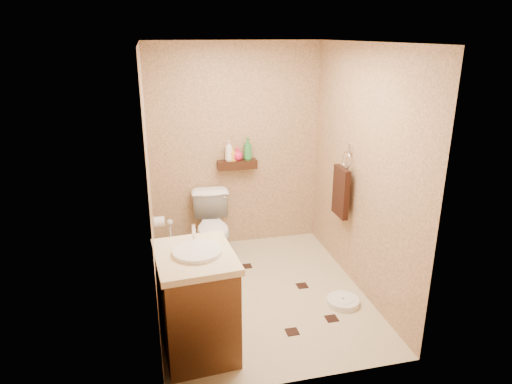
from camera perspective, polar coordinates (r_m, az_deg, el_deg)
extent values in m
plane|color=beige|center=(4.69, 0.60, -12.53)|extent=(2.50, 2.50, 0.00)
cube|color=tan|center=(5.36, -2.56, 5.53)|extent=(2.00, 0.04, 2.40)
cube|color=tan|center=(3.07, 6.30, -5.37)|extent=(2.00, 0.04, 2.40)
cube|color=tan|center=(4.07, -13.13, 0.55)|extent=(0.04, 2.50, 2.40)
cube|color=tan|center=(4.52, 13.07, 2.42)|extent=(0.04, 2.50, 2.40)
cube|color=white|center=(3.99, 0.73, 18.23)|extent=(2.00, 2.50, 0.02)
cube|color=#381C0F|center=(5.33, -2.37, 3.46)|extent=(0.46, 0.14, 0.10)
cube|color=black|center=(4.49, -3.69, -14.13)|extent=(0.11, 0.11, 0.01)
cube|color=black|center=(4.83, 5.78, -11.57)|extent=(0.11, 0.11, 0.01)
cube|color=black|center=(4.18, 4.54, -17.02)|extent=(0.11, 0.11, 0.01)
cube|color=black|center=(5.03, -7.44, -10.33)|extent=(0.11, 0.11, 0.01)
cube|color=black|center=(4.38, 9.43, -15.33)|extent=(0.11, 0.11, 0.01)
cube|color=black|center=(5.17, -1.17, -9.25)|extent=(0.11, 0.11, 0.01)
imported|color=white|center=(5.18, -5.40, -4.63)|extent=(0.47, 0.77, 0.76)
cube|color=brown|center=(3.78, -7.36, -13.93)|extent=(0.60, 0.72, 0.83)
cube|color=beige|center=(3.56, -7.66, -8.00)|extent=(0.65, 0.76, 0.05)
cylinder|color=silver|center=(3.55, -7.34, -7.51)|extent=(0.38, 0.38, 0.05)
cylinder|color=silver|center=(3.73, -7.78, -4.99)|extent=(0.03, 0.03, 0.13)
cylinder|color=white|center=(4.59, 10.81, -13.30)|extent=(0.36, 0.36, 0.06)
cylinder|color=white|center=(4.57, 10.83, -12.97)|extent=(0.19, 0.19, 0.01)
cylinder|color=#1A6967|center=(5.50, -10.51, -7.13)|extent=(0.10, 0.10, 0.11)
cylinder|color=white|center=(5.41, -10.64, -5.20)|extent=(0.02, 0.02, 0.32)
sphere|color=white|center=(5.36, -10.74, -3.75)|extent=(0.07, 0.07, 0.07)
cube|color=silver|center=(4.69, 11.75, 5.39)|extent=(0.03, 0.06, 0.08)
torus|color=silver|center=(4.70, 11.26, 3.95)|extent=(0.02, 0.19, 0.19)
cube|color=black|center=(4.78, 10.56, 0.00)|extent=(0.06, 0.30, 0.52)
cylinder|color=white|center=(4.89, -12.01, -3.68)|extent=(0.11, 0.11, 0.11)
cylinder|color=silver|center=(4.87, -12.53, -3.06)|extent=(0.04, 0.02, 0.02)
imported|color=white|center=(5.27, -3.42, 5.17)|extent=(0.10, 0.10, 0.24)
imported|color=#FFAC35|center=(5.29, -2.92, 4.77)|extent=(0.08, 0.08, 0.16)
imported|color=#E81B4A|center=(5.30, -2.33, 4.79)|extent=(0.16, 0.16, 0.16)
imported|color=#2D873E|center=(5.31, -1.05, 5.41)|extent=(0.14, 0.14, 0.26)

